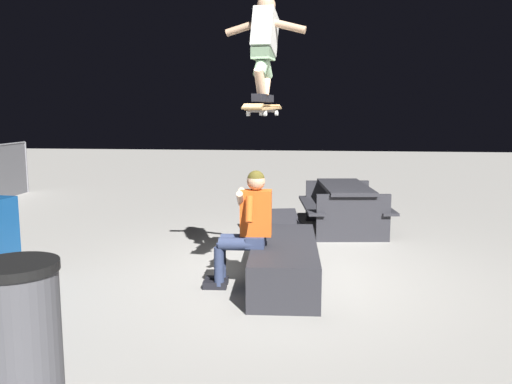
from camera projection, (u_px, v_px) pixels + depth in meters
ground_plane at (280, 277)px, 6.38m from camera, size 40.00×40.00×0.00m
ledge_box_main at (284, 263)px, 6.13m from camera, size 2.05×0.82×0.47m
person_sitting_on_ledge at (246, 223)px, 5.91m from camera, size 0.59×0.76×1.30m
skateboard at (263, 109)px, 5.80m from camera, size 1.04×0.34×0.13m
skater_airborne at (264, 44)px, 5.76m from camera, size 0.63×0.89×1.12m
kicker_ramp at (274, 231)px, 8.52m from camera, size 1.38×1.12×0.41m
picnic_table_back at (345, 200)px, 8.76m from camera, size 1.85×1.53×0.75m
trash_bin at (20, 333)px, 3.56m from camera, size 0.55×0.55×0.98m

